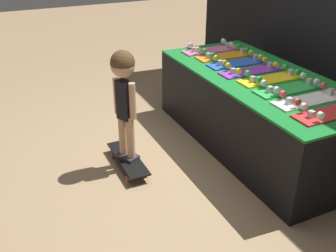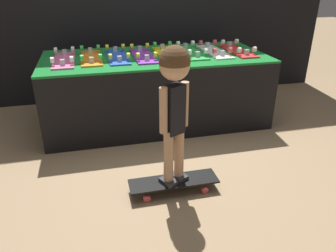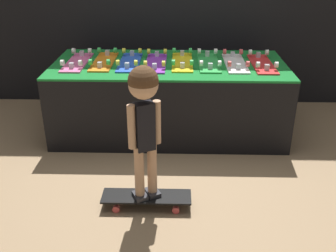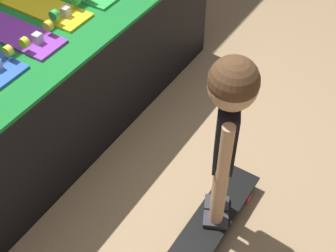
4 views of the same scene
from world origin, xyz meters
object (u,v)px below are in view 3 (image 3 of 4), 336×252
child (144,109)px  skateboard_purple_on_rack (156,62)px  skateboard_orange_on_rack (104,61)px  skateboard_blue_on_rack (130,61)px  skateboard_on_floor (147,198)px  skateboard_white_on_rack (235,62)px  skateboard_pink_on_rack (77,61)px  skateboard_yellow_on_rack (182,61)px  skateboard_green_on_rack (209,62)px  skateboard_red_on_rack (262,63)px

child → skateboard_purple_on_rack: bearing=63.9°
skateboard_orange_on_rack → skateboard_blue_on_rack: size_ratio=1.00×
skateboard_blue_on_rack → skateboard_on_floor: 1.46m
skateboard_white_on_rack → skateboard_blue_on_rack: bearing=179.6°
skateboard_pink_on_rack → skateboard_blue_on_rack: 0.50m
skateboard_purple_on_rack → skateboard_yellow_on_rack: same height
skateboard_purple_on_rack → skateboard_green_on_rack: 0.51m
skateboard_blue_on_rack → skateboard_white_on_rack: (1.01, -0.01, 0.00)m
skateboard_white_on_rack → skateboard_on_floor: size_ratio=0.97×
skateboard_yellow_on_rack → skateboard_white_on_rack: 0.51m
skateboard_orange_on_rack → skateboard_on_floor: skateboard_orange_on_rack is taller
skateboard_white_on_rack → child: bearing=-120.9°
skateboard_green_on_rack → skateboard_on_floor: bearing=-111.7°
skateboard_pink_on_rack → skateboard_purple_on_rack: (0.76, -0.00, 0.00)m
skateboard_pink_on_rack → skateboard_white_on_rack: same height
skateboard_purple_on_rack → skateboard_red_on_rack: size_ratio=1.00×
skateboard_white_on_rack → skateboard_red_on_rack: same height
skateboard_purple_on_rack → skateboard_pink_on_rack: bearing=179.8°
skateboard_purple_on_rack → skateboard_red_on_rack: bearing=-0.4°
skateboard_pink_on_rack → skateboard_on_floor: size_ratio=0.97×
skateboard_orange_on_rack → skateboard_green_on_rack: same height
skateboard_orange_on_rack → skateboard_green_on_rack: (1.01, -0.01, 0.00)m
skateboard_on_floor → skateboard_purple_on_rack: bearing=89.6°
skateboard_pink_on_rack → skateboard_green_on_rack: (1.26, 0.02, 0.00)m
skateboard_pink_on_rack → skateboard_white_on_rack: 1.51m
skateboard_blue_on_rack → skateboard_green_on_rack: same height
skateboard_purple_on_rack → skateboard_white_on_rack: same height
skateboard_orange_on_rack → skateboard_white_on_rack: same height
child → skateboard_yellow_on_rack: bearing=53.0°
skateboard_yellow_on_rack → skateboard_purple_on_rack: bearing=-171.1°
skateboard_pink_on_rack → skateboard_on_floor: bearing=-59.5°
skateboard_orange_on_rack → child: (0.50, -1.30, 0.05)m
skateboard_white_on_rack → skateboard_red_on_rack: 0.25m
skateboard_blue_on_rack → child: (0.24, -1.28, 0.05)m
skateboard_purple_on_rack → skateboard_yellow_on_rack: (0.25, 0.04, 0.00)m
skateboard_blue_on_rack → child: 1.31m
skateboard_red_on_rack → skateboard_green_on_rack: bearing=176.8°
skateboard_yellow_on_rack → child: (-0.26, -1.31, 0.05)m
skateboard_yellow_on_rack → skateboard_white_on_rack: same height
skateboard_yellow_on_rack → skateboard_orange_on_rack: bearing=-179.5°
skateboard_purple_on_rack → skateboard_yellow_on_rack: size_ratio=1.00×
skateboard_blue_on_rack → skateboard_green_on_rack: (0.76, 0.00, 0.00)m
skateboard_yellow_on_rack → child: 1.33m
child → skateboard_on_floor: bearing=-101.7°
skateboard_orange_on_rack → skateboard_purple_on_rack: 0.51m
skateboard_on_floor → skateboard_green_on_rack: bearing=68.3°
skateboard_green_on_rack → child: 1.39m
skateboard_pink_on_rack → skateboard_yellow_on_rack: size_ratio=1.00×
skateboard_purple_on_rack → skateboard_red_on_rack: same height
skateboard_green_on_rack → skateboard_on_floor: 1.54m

